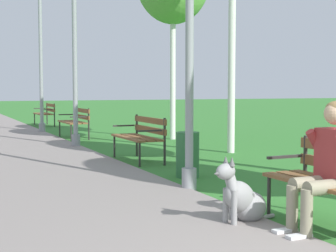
% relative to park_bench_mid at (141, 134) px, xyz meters
% --- Properties ---
extents(park_bench_mid, '(0.55, 1.50, 0.85)m').
position_rel_park_bench_mid_xyz_m(park_bench_mid, '(0.00, 0.00, 0.00)').
color(park_bench_mid, brown).
rests_on(park_bench_mid, ground).
extents(park_bench_far, '(0.55, 1.50, 0.85)m').
position_rel_park_bench_mid_xyz_m(park_bench_far, '(-0.01, 4.95, 0.00)').
color(park_bench_far, brown).
rests_on(park_bench_far, ground).
extents(park_bench_furthest, '(0.55, 1.50, 0.85)m').
position_rel_park_bench_mid_xyz_m(park_bench_furthest, '(0.16, 10.15, 0.00)').
color(park_bench_furthest, brown).
rests_on(park_bench_furthest, ground).
extents(person_seated_on_near_bench, '(0.74, 0.49, 1.25)m').
position_rel_park_bench_mid_xyz_m(person_seated_on_near_bench, '(-0.20, -5.20, 0.17)').
color(person_seated_on_near_bench, gray).
rests_on(person_seated_on_near_bench, ground).
extents(dog_grey, '(0.83, 0.36, 0.71)m').
position_rel_park_bench_mid_xyz_m(dog_grey, '(-0.72, -4.60, -0.25)').
color(dog_grey, gray).
rests_on(dog_grey, ground).
extents(lamp_post_near, '(0.24, 0.24, 4.20)m').
position_rel_park_bench_mid_xyz_m(lamp_post_near, '(-0.43, -2.85, 1.66)').
color(lamp_post_near, gray).
rests_on(lamp_post_near, ground).
extents(lamp_post_mid, '(0.24, 0.24, 4.19)m').
position_rel_park_bench_mid_xyz_m(lamp_post_mid, '(-0.56, 2.74, 1.65)').
color(lamp_post_mid, gray).
rests_on(lamp_post_mid, ground).
extents(lamp_post_far, '(0.24, 0.24, 4.63)m').
position_rel_park_bench_mid_xyz_m(lamp_post_far, '(-0.53, 7.13, 1.88)').
color(lamp_post_far, gray).
rests_on(lamp_post_far, ground).
extents(litter_bin, '(0.36, 0.36, 0.70)m').
position_rel_park_bench_mid_xyz_m(litter_bin, '(0.01, -1.94, -0.16)').
color(litter_bin, '#2D6638').
rests_on(litter_bin, ground).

